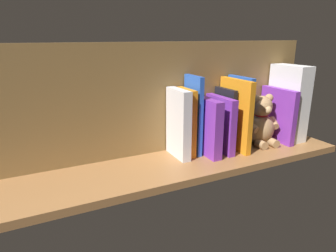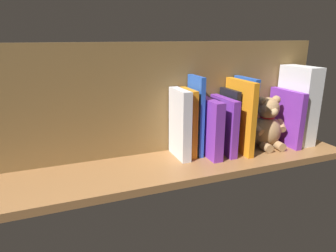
% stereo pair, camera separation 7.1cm
% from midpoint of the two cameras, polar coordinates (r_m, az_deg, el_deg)
% --- Properties ---
extents(ground_plane, '(1.17, 0.25, 0.02)m').
position_cam_midpoint_polar(ground_plane, '(0.91, 2.25, -7.60)').
color(ground_plane, '#9E6B3D').
extents(shelf_back_panel, '(1.17, 0.02, 0.35)m').
position_cam_midpoint_polar(shelf_back_panel, '(0.95, -0.08, 5.08)').
color(shelf_back_panel, brown).
rests_on(shelf_back_panel, ground_plane).
extents(dictionary_thick_white, '(0.06, 0.14, 0.27)m').
position_cam_midpoint_polar(dictionary_thick_white, '(1.16, 24.90, 3.62)').
color(dictionary_thick_white, white).
rests_on(dictionary_thick_white, ground_plane).
extents(book_0, '(0.02, 0.16, 0.19)m').
position_cam_midpoint_polar(book_0, '(1.13, 23.05, 1.50)').
color(book_0, purple).
rests_on(book_0, ground_plane).
extents(teddy_bear, '(0.14, 0.12, 0.17)m').
position_cam_midpoint_polar(teddy_bear, '(1.08, 20.05, 0.20)').
color(teddy_bear, tan).
rests_on(teddy_bear, ground_plane).
extents(book_1, '(0.02, 0.12, 0.24)m').
position_cam_midpoint_polar(book_1, '(1.03, 16.01, 2.26)').
color(book_1, blue).
rests_on(book_1, ground_plane).
extents(book_2, '(0.02, 0.15, 0.23)m').
position_cam_midpoint_polar(book_2, '(1.00, 15.35, 1.77)').
color(book_2, orange).
rests_on(book_2, ground_plane).
extents(book_3, '(0.02, 0.10, 0.20)m').
position_cam_midpoint_polar(book_3, '(1.01, 13.26, 1.12)').
color(book_3, black).
rests_on(book_3, ground_plane).
extents(book_4, '(0.02, 0.14, 0.18)m').
position_cam_midpoint_polar(book_4, '(0.99, 12.49, 0.10)').
color(book_4, purple).
rests_on(book_4, ground_plane).
extents(book_5, '(0.02, 0.10, 0.17)m').
position_cam_midpoint_polar(book_5, '(0.99, 10.49, -0.04)').
color(book_5, green).
rests_on(book_5, ground_plane).
extents(book_6, '(0.03, 0.15, 0.18)m').
position_cam_midpoint_polar(book_6, '(0.95, 9.71, -0.28)').
color(book_6, purple).
rests_on(book_6, ground_plane).
extents(book_7, '(0.02, 0.10, 0.25)m').
position_cam_midpoint_polar(book_7, '(0.95, 7.38, 1.91)').
color(book_7, blue).
rests_on(book_7, ground_plane).
extents(book_8, '(0.02, 0.10, 0.21)m').
position_cam_midpoint_polar(book_8, '(0.94, 6.04, 0.63)').
color(book_8, orange).
rests_on(book_8, ground_plane).
extents(book_9, '(0.03, 0.11, 0.21)m').
position_cam_midpoint_polar(book_9, '(0.92, 4.47, 0.37)').
color(book_9, silver).
rests_on(book_9, ground_plane).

